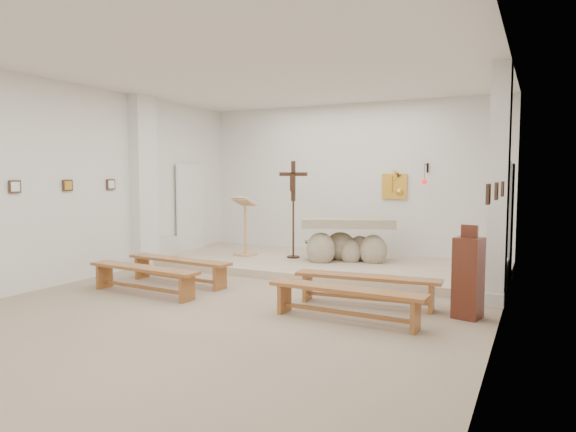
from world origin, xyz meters
The scene contains 27 objects.
ground centered at (0.00, 0.00, 0.00)m, with size 7.00×10.00×0.00m, color tan.
wall_left centered at (-3.49, 0.00, 1.75)m, with size 0.02×10.00×3.50m, color white.
wall_right centered at (3.49, 0.00, 1.75)m, with size 0.02×10.00×3.50m, color white.
wall_back centered at (0.00, 4.99, 1.75)m, with size 7.00×0.02×3.50m, color white.
ceiling centered at (0.00, 0.00, 3.49)m, with size 7.00×10.00×0.02m, color silver.
sanctuary_platform centered at (0.00, 3.50, 0.07)m, with size 6.98×3.00×0.15m, color beige.
pilaster_left centered at (-3.37, 2.00, 1.75)m, with size 0.26×0.55×3.50m, color white.
pilaster_right centered at (3.37, 2.00, 1.75)m, with size 0.26×0.55×3.50m, color white.
gold_wall_relief centered at (1.05, 4.96, 1.65)m, with size 0.55×0.04×0.55m, color gold.
sanctuary_lamp centered at (1.75, 4.71, 1.81)m, with size 0.11×0.36×0.44m.
station_frame_left_front centered at (-3.47, -0.80, 1.72)m, with size 0.03×0.20×0.20m, color #3E271B.
station_frame_left_mid centered at (-3.47, 0.20, 1.72)m, with size 0.03×0.20×0.20m, color #3E271B.
station_frame_left_rear centered at (-3.47, 1.20, 1.72)m, with size 0.03×0.20×0.20m, color #3E271B.
station_frame_right_front centered at (3.47, -0.80, 1.72)m, with size 0.03×0.20×0.20m, color #3E271B.
station_frame_right_mid centered at (3.47, 0.20, 1.72)m, with size 0.03×0.20×0.20m, color #3E271B.
station_frame_right_rear centered at (3.47, 1.20, 1.72)m, with size 0.03×0.20×0.20m, color #3E271B.
radiator_left centered at (-3.43, 2.70, 0.27)m, with size 0.10×0.85×0.52m, color silver.
radiator_right centered at (3.43, 2.70, 0.27)m, with size 0.10×0.85×0.52m, color silver.
altar centered at (0.42, 3.69, 0.52)m, with size 1.98×1.34×0.95m.
lectern centered at (-1.81, 3.38, 0.79)m, with size 0.52×0.46×1.29m.
crucifix_stand centered at (-0.74, 3.58, 1.33)m, with size 0.62×0.27×2.04m.
potted_plant centered at (-0.30, 3.72, 0.41)m, with size 0.47×0.41×0.53m, color #2E4F1F.
donation_pedestal centered at (3.10, 0.97, 0.55)m, with size 0.40×0.40×1.25m.
bench_left_front centered at (-1.70, 0.98, 0.34)m, with size 2.14×0.53×0.45m.
bench_right_front centered at (1.70, 0.98, 0.34)m, with size 2.14×0.51×0.45m.
bench_left_second centered at (-1.70, 0.09, 0.34)m, with size 2.13×0.49×0.45m.
bench_right_second centered at (1.70, 0.09, 0.34)m, with size 2.13×0.43×0.45m.
Camera 1 is at (3.93, -6.10, 1.91)m, focal length 32.00 mm.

